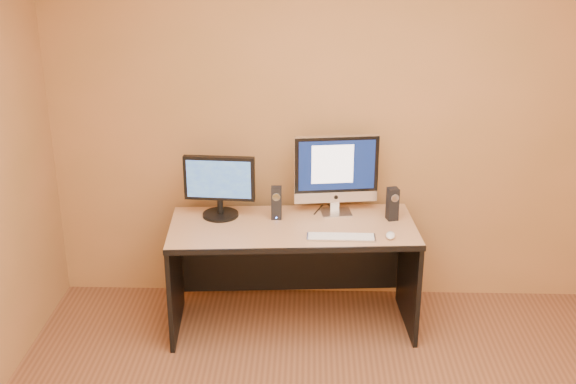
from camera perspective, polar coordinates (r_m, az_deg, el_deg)
walls at (r=2.97m, az=6.22°, el=-4.42°), size 4.00×4.00×2.60m
desk at (r=4.75m, az=0.37°, el=-6.67°), size 1.61×0.79×0.72m
imac at (r=4.69m, az=3.88°, el=1.35°), size 0.58×0.28×0.54m
second_monitor at (r=4.68m, az=-5.43°, el=0.42°), size 0.48×0.26×0.41m
speaker_left at (r=4.66m, az=-0.92°, el=-0.86°), size 0.07×0.07×0.21m
speaker_right at (r=4.69m, az=8.26°, el=-0.94°), size 0.08×0.08×0.21m
keyboard at (r=4.42m, az=4.22°, el=-3.56°), size 0.42×0.12×0.02m
mouse at (r=4.46m, az=8.10°, el=-3.40°), size 0.07×0.11×0.04m
cable_a at (r=4.83m, az=3.57°, el=-1.41°), size 0.07×0.21×0.01m
cable_b at (r=4.83m, az=2.42°, el=-1.39°), size 0.07×0.17×0.01m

